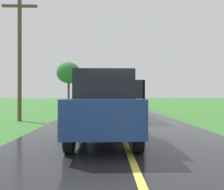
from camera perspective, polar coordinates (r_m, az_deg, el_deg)
The scene contains 5 objects.
banana_truck_near at distance 12.96m, azimuth 1.11°, elevation 0.35°, with size 2.38×5.82×2.80m.
banana_truck_far at distance 24.92m, azimuth -1.28°, elevation 0.12°, with size 2.38×5.81×2.80m.
utility_pole_roadside at distance 12.17m, azimuth -24.32°, elevation 10.16°, with size 1.85×0.20×6.54m.
roadside_tree_near_left at distance 28.01m, azimuth -11.97°, elevation 6.01°, with size 3.14×3.14×5.79m.
following_car at distance 5.85m, azimuth -2.10°, elevation -3.07°, with size 1.74×4.10×1.92m.
Camera 1 is at (-0.50, -1.12, 1.37)m, focal length 32.87 mm.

